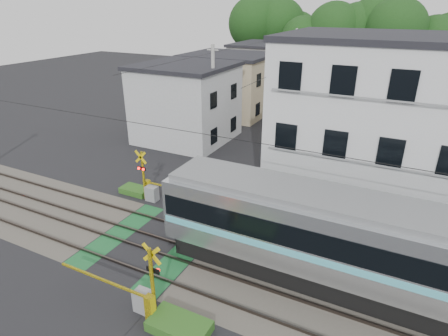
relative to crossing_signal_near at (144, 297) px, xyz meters
The scene contains 11 objects.
ground 4.53m from the crossing_signal_near, 125.29° to the left, with size 120.00×120.00×0.00m, color black.
track_bed 4.53m from the crossing_signal_near, 125.29° to the left, with size 120.00×120.00×0.14m.
crossing_signal_near is the anchor object (origin of this frame).
crossing_signal_far 8.95m from the crossing_signal_near, 125.29° to the left, with size 4.74×0.65×3.09m.
apartment_block 14.95m from the crossing_signal_near, 65.78° to the left, with size 10.20×8.36×9.30m.
houses_row 29.77m from the crossing_signal_near, 94.51° to the left, with size 22.07×31.35×6.80m.
tree_hill 52.05m from the crossing_signal_near, 93.62° to the left, with size 40.00×13.25×11.96m.
catenary 5.84m from the crossing_signal_near, 47.20° to the left, with size 60.00×5.04×7.00m.
utility_poles 27.12m from the crossing_signal_near, 97.77° to the left, with size 7.90×42.00×8.00m.
pedestrian 30.53m from the crossing_signal_near, 91.53° to the left, with size 0.55×0.36×1.51m, color #282630.
weed_patches 3.70m from the crossing_signal_near, 103.09° to the left, with size 10.25×8.80×0.40m.
Camera 1 is at (10.06, -11.90, 10.67)m, focal length 30.00 mm.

